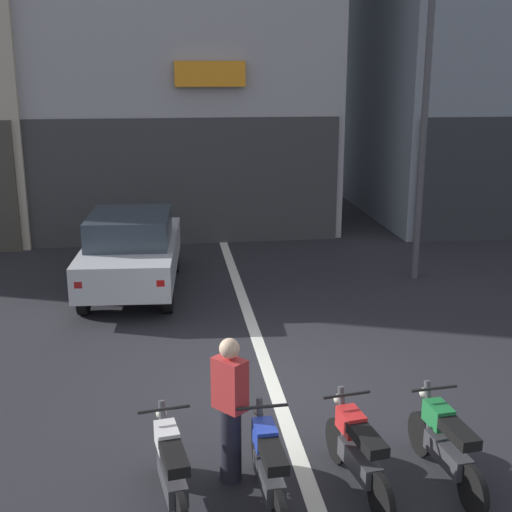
{
  "coord_description": "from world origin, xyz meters",
  "views": [
    {
      "loc": [
        -1.43,
        -8.73,
        4.41
      ],
      "look_at": [
        0.01,
        2.0,
        1.4
      ],
      "focal_mm": 47.75,
      "sensor_mm": 36.0,
      "label": 1
    }
  ],
  "objects": [
    {
      "name": "ground_plane",
      "position": [
        0.0,
        0.0,
        0.0
      ],
      "size": [
        120.0,
        120.0,
        0.0
      ],
      "primitive_type": "plane",
      "color": "#232328"
    },
    {
      "name": "lane_centre_line",
      "position": [
        0.0,
        6.0,
        0.0
      ],
      "size": [
        0.2,
        18.0,
        0.01
      ],
      "primitive_type": "cube",
      "color": "silver",
      "rests_on": "ground"
    },
    {
      "name": "car_silver_crossing_near",
      "position": [
        -2.15,
        4.65,
        0.89
      ],
      "size": [
        2.02,
        4.2,
        1.64
      ],
      "color": "black",
      "rests_on": "ground"
    },
    {
      "name": "street_lamp",
      "position": [
        3.85,
        4.8,
        4.09
      ],
      "size": [
        0.36,
        0.36,
        6.7
      ],
      "color": "#47474C",
      "rests_on": "ground"
    },
    {
      "name": "motorcycle_white_row_leftmost",
      "position": [
        -1.48,
        -2.55,
        0.46
      ],
      "size": [
        0.55,
        1.66,
        0.98
      ],
      "color": "black",
      "rests_on": "ground"
    },
    {
      "name": "motorcycle_blue_row_left_mid",
      "position": [
        -0.49,
        -2.64,
        0.46
      ],
      "size": [
        0.55,
        1.67,
        0.98
      ],
      "color": "black",
      "rests_on": "ground"
    },
    {
      "name": "motorcycle_red_row_centre",
      "position": [
        0.5,
        -2.49,
        0.46
      ],
      "size": [
        0.55,
        1.66,
        0.98
      ],
      "color": "black",
      "rests_on": "ground"
    },
    {
      "name": "motorcycle_green_row_right_mid",
      "position": [
        1.49,
        -2.47,
        0.46
      ],
      "size": [
        0.55,
        1.67,
        0.98
      ],
      "color": "black",
      "rests_on": "ground"
    },
    {
      "name": "person_by_motorcycles",
      "position": [
        -0.83,
        -2.13,
        0.86
      ],
      "size": [
        0.4,
        0.42,
        1.67
      ],
      "color": "#23232D",
      "rests_on": "ground"
    }
  ]
}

